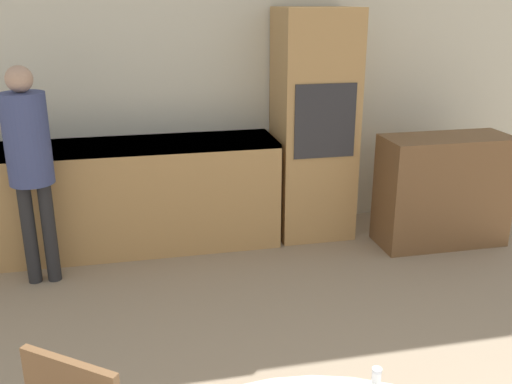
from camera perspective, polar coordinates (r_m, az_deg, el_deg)
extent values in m
cube|color=beige|center=(4.99, -5.11, 10.70)|extent=(6.59, 0.05, 2.60)
cube|color=tan|center=(4.83, -15.69, -0.66)|extent=(2.96, 0.60, 0.90)
cube|color=black|center=(4.71, -16.15, 4.32)|extent=(2.96, 0.60, 0.03)
cube|color=tan|center=(4.92, 5.77, 6.62)|extent=(0.64, 0.58, 1.93)
cube|color=#28282D|center=(4.63, 6.93, 7.03)|extent=(0.51, 0.01, 0.60)
cube|color=brown|center=(5.04, 18.16, 0.13)|extent=(1.07, 0.45, 0.93)
cylinder|color=#262628|center=(4.45, -21.71, -3.91)|extent=(0.10, 0.10, 0.76)
cylinder|color=#262628|center=(4.42, -19.96, -3.81)|extent=(0.10, 0.10, 0.76)
cylinder|color=#3D477A|center=(4.23, -21.93, 4.94)|extent=(0.31, 0.31, 0.64)
sphere|color=tan|center=(4.16, -22.62, 10.40)|extent=(0.18, 0.18, 0.18)
cylinder|color=white|center=(2.04, 11.92, -18.02)|extent=(0.03, 0.03, 0.07)
cylinder|color=silver|center=(2.01, 12.01, -17.03)|extent=(0.03, 0.03, 0.01)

